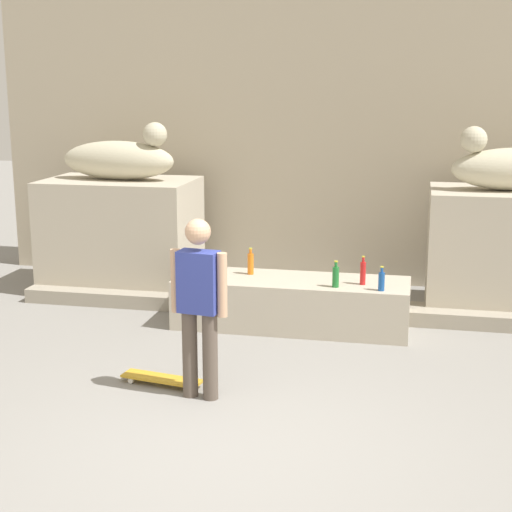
# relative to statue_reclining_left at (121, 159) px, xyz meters

# --- Properties ---
(ground_plane) EXTENTS (40.00, 40.00, 0.00)m
(ground_plane) POSITION_rel_statue_reclining_left_xyz_m (2.53, -4.27, -1.82)
(ground_plane) COLOR gray
(facade_wall) EXTENTS (9.42, 0.60, 5.47)m
(facade_wall) POSITION_rel_statue_reclining_left_xyz_m (2.53, 1.32, 0.91)
(facade_wall) COLOR #B1A48C
(facade_wall) RESTS_ON ground_plane
(pedestal_left) EXTENTS (2.03, 1.27, 1.54)m
(pedestal_left) POSITION_rel_statue_reclining_left_xyz_m (-0.04, 0.00, -1.05)
(pedestal_left) COLOR #B7AD99
(pedestal_left) RESTS_ON ground_plane
(pedestal_right) EXTENTS (2.03, 1.27, 1.54)m
(pedestal_right) POSITION_rel_statue_reclining_left_xyz_m (5.10, 0.00, -1.05)
(pedestal_right) COLOR #B7AD99
(pedestal_right) RESTS_ON ground_plane
(statue_reclining_left) EXTENTS (1.64, 0.69, 0.78)m
(statue_reclining_left) POSITION_rel_statue_reclining_left_xyz_m (0.00, 0.00, 0.00)
(statue_reclining_left) COLOR beige
(statue_reclining_left) RESTS_ON pedestal_left
(ledge_block) EXTENTS (2.74, 0.87, 0.58)m
(ledge_block) POSITION_rel_statue_reclining_left_xyz_m (2.53, -1.16, -1.53)
(ledge_block) COLOR #B7AD99
(ledge_block) RESTS_ON ground_plane
(skater) EXTENTS (0.54, 0.24, 1.67)m
(skater) POSITION_rel_statue_reclining_left_xyz_m (2.05, -3.39, -0.90)
(skater) COLOR brown
(skater) RESTS_ON ground_plane
(skateboard) EXTENTS (0.82, 0.33, 0.08)m
(skateboard) POSITION_rel_statue_reclining_left_xyz_m (1.61, -3.19, -1.76)
(skateboard) COLOR gold
(skateboard) RESTS_ON ground_plane
(bottle_orange) EXTENTS (0.07, 0.07, 0.32)m
(bottle_orange) POSITION_rel_statue_reclining_left_xyz_m (2.01, -1.03, -1.11)
(bottle_orange) COLOR orange
(bottle_orange) RESTS_ON ledge_block
(bottle_red) EXTENTS (0.06, 0.06, 0.33)m
(bottle_red) POSITION_rel_statue_reclining_left_xyz_m (3.36, -1.23, -1.10)
(bottle_red) COLOR red
(bottle_red) RESTS_ON ledge_block
(bottle_blue) EXTENTS (0.07, 0.07, 0.28)m
(bottle_blue) POSITION_rel_statue_reclining_left_xyz_m (3.58, -1.45, -1.13)
(bottle_blue) COLOR #194C99
(bottle_blue) RESTS_ON ledge_block
(bottle_green) EXTENTS (0.08, 0.08, 0.30)m
(bottle_green) POSITION_rel_statue_reclining_left_xyz_m (3.07, -1.41, -1.12)
(bottle_green) COLOR #1E722D
(bottle_green) RESTS_ON ledge_block
(stair_step) EXTENTS (7.17, 0.50, 0.18)m
(stair_step) POSITION_rel_statue_reclining_left_xyz_m (2.53, -0.65, -1.73)
(stair_step) COLOR gray
(stair_step) RESTS_ON ground_plane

